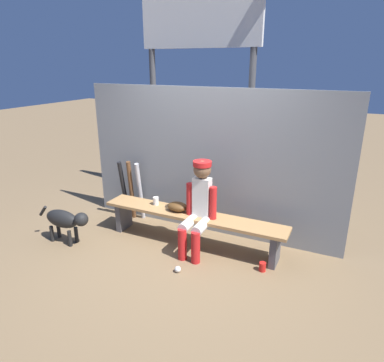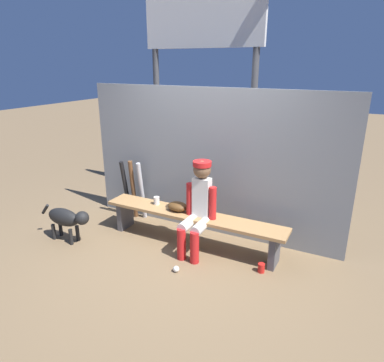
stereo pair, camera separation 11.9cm
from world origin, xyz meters
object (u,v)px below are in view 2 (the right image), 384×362
(bat_aluminum_black, at_px, (126,189))
(cup_on_ground, at_px, (261,268))
(bat_aluminum_silver, at_px, (142,191))
(bat_wood_dark, at_px, (133,190))
(baseball, at_px, (176,269))
(dog, at_px, (67,218))
(scoreboard, at_px, (206,48))
(player_seated, at_px, (198,205))
(cup_on_bench, at_px, (157,201))
(baseball_glove, at_px, (178,206))
(dugout_bench, at_px, (192,220))

(bat_aluminum_black, distance_m, cup_on_ground, 2.43)
(bat_aluminum_silver, relative_size, bat_wood_dark, 0.99)
(bat_aluminum_silver, bearing_deg, bat_wood_dark, -171.23)
(bat_aluminum_silver, xyz_separation_m, baseball, (1.17, -1.01, -0.43))
(bat_aluminum_black, relative_size, dog, 1.09)
(bat_aluminum_black, distance_m, scoreboard, 2.47)
(bat_wood_dark, distance_m, dog, 1.08)
(bat_aluminum_silver, bearing_deg, player_seated, -21.47)
(bat_aluminum_black, distance_m, cup_on_bench, 0.79)
(player_seated, height_order, scoreboard, scoreboard)
(baseball, relative_size, cup_on_ground, 0.67)
(bat_aluminum_black, bearing_deg, player_seated, -16.67)
(baseball_glove, bearing_deg, dog, -152.83)
(cup_on_bench, bearing_deg, bat_wood_dark, 155.28)
(bat_aluminum_silver, relative_size, scoreboard, 0.26)
(cup_on_ground, bearing_deg, bat_aluminum_black, 166.99)
(baseball, bearing_deg, dog, -179.24)
(bat_aluminum_silver, xyz_separation_m, bat_wood_dark, (-0.14, -0.02, 0.01))
(cup_on_ground, bearing_deg, bat_wood_dark, 166.08)
(baseball_glove, xyz_separation_m, bat_aluminum_silver, (-0.83, 0.36, -0.04))
(baseball_glove, xyz_separation_m, scoreboard, (-0.29, 1.44, 2.01))
(baseball, relative_size, scoreboard, 0.02)
(scoreboard, xyz_separation_m, dog, (-1.04, -2.12, -2.18))
(player_seated, xyz_separation_m, bat_aluminum_silver, (-1.18, 0.46, -0.18))
(dugout_bench, relative_size, bat_wood_dark, 2.67)
(player_seated, bearing_deg, bat_aluminum_silver, 158.53)
(cup_on_bench, distance_m, dog, 1.22)
(cup_on_bench, distance_m, scoreboard, 2.44)
(bat_aluminum_silver, distance_m, bat_aluminum_black, 0.28)
(player_seated, distance_m, dog, 1.80)
(bat_aluminum_black, height_order, cup_on_bench, bat_aluminum_black)
(player_seated, relative_size, cup_on_ground, 10.71)
(baseball_glove, height_order, scoreboard, scoreboard)
(dugout_bench, distance_m, baseball_glove, 0.26)
(cup_on_ground, bearing_deg, scoreboard, 132.56)
(baseball, bearing_deg, baseball_glove, 117.54)
(scoreboard, bearing_deg, cup_on_bench, -93.23)
(player_seated, distance_m, baseball_glove, 0.39)
(cup_on_bench, relative_size, dog, 0.13)
(baseball_glove, bearing_deg, bat_aluminum_silver, 156.78)
(dugout_bench, distance_m, cup_on_ground, 1.08)
(dugout_bench, xyz_separation_m, baseball, (0.13, -0.66, -0.31))
(dugout_bench, relative_size, bat_aluminum_silver, 2.70)
(bat_aluminum_black, bearing_deg, baseball_glove, -16.51)
(baseball, relative_size, cup_on_bench, 0.67)
(player_seated, distance_m, cup_on_bench, 0.75)
(bat_wood_dark, height_order, bat_aluminum_black, bat_wood_dark)
(scoreboard, bearing_deg, bat_aluminum_silver, -116.57)
(bat_wood_dark, xyz_separation_m, cup_on_ground, (2.20, -0.54, -0.41))
(cup_on_ground, relative_size, scoreboard, 0.03)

